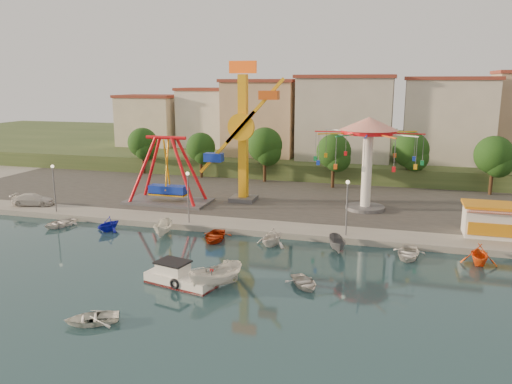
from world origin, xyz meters
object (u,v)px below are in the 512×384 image
(wave_swinger, at_px, (368,143))
(rowboat_a, at_px, (304,283))
(kamikaze_tower, at_px, (245,136))
(skiff, at_px, (216,277))
(cabin_motorboat, at_px, (179,278))
(van, at_px, (33,200))
(pirate_ship_ride, at_px, (167,171))

(wave_swinger, distance_m, rowboat_a, 23.61)
(rowboat_a, bearing_deg, kamikaze_tower, 82.63)
(rowboat_a, height_order, skiff, skiff)
(wave_swinger, distance_m, cabin_motorboat, 28.02)
(kamikaze_tower, xyz_separation_m, van, (-23.34, -8.71, -7.18))
(kamikaze_tower, relative_size, skiff, 3.59)
(pirate_ship_ride, bearing_deg, rowboat_a, -43.46)
(kamikaze_tower, relative_size, rowboat_a, 5.21)
(pirate_ship_ride, height_order, skiff, pirate_ship_ride)
(cabin_motorboat, relative_size, skiff, 1.24)
(rowboat_a, bearing_deg, pirate_ship_ride, 102.19)
(wave_swinger, xyz_separation_m, cabin_motorboat, (-11.94, -24.16, -7.69))
(wave_swinger, bearing_deg, skiff, -110.56)
(cabin_motorboat, bearing_deg, rowboat_a, 26.01)
(pirate_ship_ride, relative_size, kamikaze_tower, 0.61)
(wave_swinger, distance_m, skiff, 26.75)
(skiff, bearing_deg, pirate_ship_ride, 158.15)
(wave_swinger, bearing_deg, cabin_motorboat, -116.29)
(skiff, bearing_deg, wave_swinger, 104.16)
(skiff, relative_size, van, 0.97)
(pirate_ship_ride, distance_m, cabin_motorboat, 24.02)
(pirate_ship_ride, relative_size, skiff, 2.18)
(pirate_ship_ride, distance_m, rowboat_a, 27.84)
(kamikaze_tower, height_order, skiff, kamikaze_tower)
(kamikaze_tower, xyz_separation_m, wave_swinger, (14.17, -0.08, -0.28))
(pirate_ship_ride, height_order, rowboat_a, pirate_ship_ride)
(kamikaze_tower, relative_size, van, 3.48)
(wave_swinger, distance_m, van, 39.10)
(kamikaze_tower, bearing_deg, skiff, -78.02)
(van, bearing_deg, skiff, -133.96)
(cabin_motorboat, height_order, skiff, skiff)
(rowboat_a, relative_size, van, 0.67)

